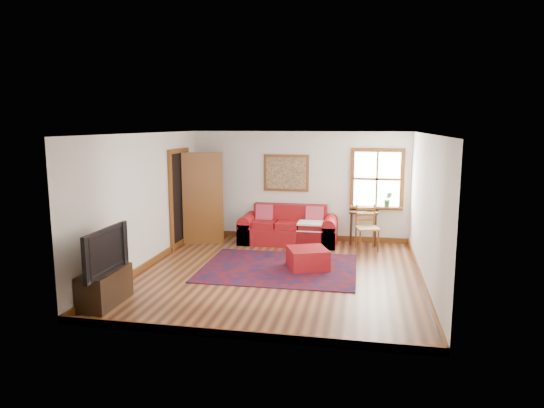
% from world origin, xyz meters
% --- Properties ---
extents(ground, '(5.50, 5.50, 0.00)m').
position_xyz_m(ground, '(0.00, 0.00, 0.00)').
color(ground, '#482413').
rests_on(ground, ground).
extents(room_envelope, '(5.04, 5.54, 2.52)m').
position_xyz_m(room_envelope, '(0.00, 0.02, 1.65)').
color(room_envelope, silver).
rests_on(room_envelope, ground).
extents(window, '(1.18, 0.20, 1.38)m').
position_xyz_m(window, '(1.78, 2.70, 1.31)').
color(window, white).
rests_on(window, ground).
extents(doorway, '(0.89, 1.08, 2.14)m').
position_xyz_m(doorway, '(-2.21, 1.78, 1.07)').
color(doorway, black).
rests_on(doorway, ground).
extents(framed_artwork, '(1.05, 0.07, 0.85)m').
position_xyz_m(framed_artwork, '(-0.30, 2.71, 1.55)').
color(framed_artwork, brown).
rests_on(framed_artwork, ground).
extents(persian_rug, '(2.87, 2.31, 0.02)m').
position_xyz_m(persian_rug, '(-0.04, 0.34, 0.01)').
color(persian_rug, '#530B0E').
rests_on(persian_rug, ground).
extents(red_leather_sofa, '(2.17, 0.90, 0.85)m').
position_xyz_m(red_leather_sofa, '(-0.17, 2.33, 0.28)').
color(red_leather_sofa, maroon).
rests_on(red_leather_sofa, ground).
extents(red_ottoman, '(0.89, 0.89, 0.39)m').
position_xyz_m(red_ottoman, '(0.49, 0.41, 0.20)').
color(red_ottoman, maroon).
rests_on(red_ottoman, ground).
extents(side_table, '(0.63, 0.48, 0.76)m').
position_xyz_m(side_table, '(1.48, 2.53, 0.63)').
color(side_table, black).
rests_on(side_table, ground).
extents(ladder_back_chair, '(0.54, 0.53, 0.96)m').
position_xyz_m(ladder_back_chair, '(1.55, 2.05, 0.52)').
color(ladder_back_chair, tan).
rests_on(ladder_back_chair, ground).
extents(media_cabinet, '(0.43, 0.95, 0.52)m').
position_xyz_m(media_cabinet, '(-2.27, -1.94, 0.26)').
color(media_cabinet, black).
rests_on(media_cabinet, ground).
extents(television, '(0.15, 1.16, 0.67)m').
position_xyz_m(television, '(-2.25, -2.07, 0.86)').
color(television, black).
rests_on(television, media_cabinet).
extents(candle_hurricane, '(0.12, 0.12, 0.18)m').
position_xyz_m(candle_hurricane, '(-2.22, -1.53, 0.61)').
color(candle_hurricane, silver).
rests_on(candle_hurricane, media_cabinet).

